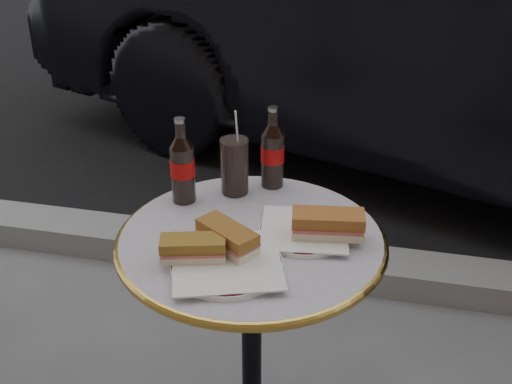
% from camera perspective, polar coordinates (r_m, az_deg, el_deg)
% --- Properties ---
extents(asphalt_road, '(40.00, 8.00, 0.00)m').
position_cam_1_polar(asphalt_road, '(6.39, 10.19, 14.36)').
color(asphalt_road, black).
rests_on(asphalt_road, ground).
extents(curb, '(40.00, 0.20, 0.12)m').
position_cam_1_polar(curb, '(2.58, 4.20, -6.24)').
color(curb, gray).
rests_on(curb, ground).
extents(bistro_table, '(0.62, 0.62, 0.73)m').
position_cam_1_polar(bistro_table, '(1.69, -0.39, -14.45)').
color(bistro_table, '#BAB2C4').
rests_on(bistro_table, ground).
extents(plate_left, '(0.27, 0.27, 0.01)m').
position_cam_1_polar(plate_left, '(1.36, -2.62, -6.49)').
color(plate_left, white).
rests_on(plate_left, bistro_table).
extents(plate_right, '(0.21, 0.21, 0.01)m').
position_cam_1_polar(plate_right, '(1.47, 4.30, -3.56)').
color(plate_right, white).
rests_on(plate_right, bistro_table).
extents(sandwich_left_a, '(0.15, 0.10, 0.05)m').
position_cam_1_polar(sandwich_left_a, '(1.36, -5.61, -5.12)').
color(sandwich_left_a, olive).
rests_on(sandwich_left_a, plate_left).
extents(sandwich_left_b, '(0.16, 0.14, 0.05)m').
position_cam_1_polar(sandwich_left_b, '(1.39, -2.56, -4.13)').
color(sandwich_left_b, brown).
rests_on(sandwich_left_b, plate_left).
extents(sandwich_right, '(0.17, 0.10, 0.06)m').
position_cam_1_polar(sandwich_right, '(1.44, 6.40, -2.97)').
color(sandwich_right, '#9F5A28').
rests_on(sandwich_right, plate_right).
extents(cola_bottle_left, '(0.08, 0.08, 0.22)m').
position_cam_1_polar(cola_bottle_left, '(1.57, -6.59, 2.81)').
color(cola_bottle_left, black).
rests_on(cola_bottle_left, bistro_table).
extents(cola_bottle_right, '(0.07, 0.07, 0.22)m').
position_cam_1_polar(cola_bottle_right, '(1.63, 1.48, 4.01)').
color(cola_bottle_right, black).
rests_on(cola_bottle_right, bistro_table).
extents(cola_glass, '(0.09, 0.09, 0.15)m').
position_cam_1_polar(cola_glass, '(1.61, -1.92, 2.32)').
color(cola_glass, black).
rests_on(cola_glass, bistro_table).
extents(parked_car, '(3.24, 5.22, 1.62)m').
position_cam_1_polar(parked_car, '(3.40, 21.74, 14.57)').
color(parked_car, black).
rests_on(parked_car, ground).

